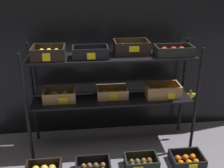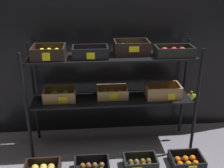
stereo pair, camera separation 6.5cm
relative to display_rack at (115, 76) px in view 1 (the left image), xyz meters
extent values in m
plane|color=slate|center=(-0.03, 0.00, -0.83)|extent=(10.00, 10.00, 0.00)
cube|color=black|center=(-0.03, 0.39, 0.39)|extent=(4.10, 0.12, 2.43)
cylinder|color=black|center=(-0.88, -0.19, -0.25)|extent=(0.03, 0.03, 1.15)
cylinder|color=black|center=(0.82, -0.19, -0.25)|extent=(0.03, 0.03, 1.15)
cylinder|color=black|center=(-0.88, 0.19, -0.25)|extent=(0.03, 0.03, 1.15)
cylinder|color=black|center=(0.82, 0.19, -0.25)|extent=(0.03, 0.03, 1.15)
cube|color=black|center=(-0.03, 0.00, -0.26)|extent=(1.66, 0.36, 0.02)
cube|color=black|center=(-0.03, 0.00, 0.20)|extent=(1.66, 0.36, 0.02)
cube|color=#A87F51|center=(-0.57, 0.02, -0.25)|extent=(0.33, 0.24, 0.01)
cube|color=#A87F51|center=(-0.57, -0.09, -0.19)|extent=(0.33, 0.02, 0.10)
cube|color=#A87F51|center=(-0.57, 0.14, -0.19)|extent=(0.33, 0.02, 0.10)
cube|color=#A87F51|center=(-0.73, 0.02, -0.19)|extent=(0.02, 0.21, 0.10)
cube|color=#A87F51|center=(-0.42, 0.02, -0.19)|extent=(0.02, 0.21, 0.10)
sphere|color=#82B343|center=(-0.63, 0.00, -0.21)|extent=(0.07, 0.07, 0.07)
sphere|color=#83C23C|center=(-0.51, -0.01, -0.21)|extent=(0.07, 0.07, 0.07)
sphere|color=#97C745|center=(-0.63, 0.06, -0.21)|extent=(0.07, 0.07, 0.07)
sphere|color=#8DBC3E|center=(-0.52, 0.05, -0.21)|extent=(0.07, 0.07, 0.07)
cube|color=yellow|center=(-0.53, -0.10, -0.21)|extent=(0.09, 0.01, 0.08)
cube|color=tan|center=(-0.02, 0.04, -0.25)|extent=(0.32, 0.22, 0.01)
cube|color=tan|center=(-0.02, -0.06, -0.20)|extent=(0.32, 0.02, 0.09)
cube|color=tan|center=(-0.02, 0.14, -0.20)|extent=(0.32, 0.02, 0.09)
cube|color=tan|center=(-0.18, 0.04, -0.20)|extent=(0.02, 0.19, 0.09)
cube|color=tan|center=(0.13, 0.04, -0.20)|extent=(0.02, 0.19, 0.09)
sphere|color=orange|center=(-0.10, 0.01, -0.21)|extent=(0.06, 0.06, 0.06)
sphere|color=orange|center=(-0.02, 0.01, -0.21)|extent=(0.06, 0.06, 0.06)
sphere|color=orange|center=(0.05, 0.01, -0.21)|extent=(0.06, 0.06, 0.06)
sphere|color=orange|center=(-0.10, 0.08, -0.21)|extent=(0.06, 0.06, 0.06)
sphere|color=orange|center=(-0.02, 0.07, -0.21)|extent=(0.06, 0.06, 0.06)
sphere|color=orange|center=(0.06, 0.07, -0.21)|extent=(0.06, 0.06, 0.06)
cube|color=yellow|center=(-0.02, -0.07, -0.20)|extent=(0.09, 0.01, 0.07)
cube|color=#A87F51|center=(0.51, -0.01, -0.25)|extent=(0.37, 0.22, 0.01)
cube|color=#A87F51|center=(0.51, -0.11, -0.18)|extent=(0.37, 0.02, 0.12)
cube|color=#A87F51|center=(0.51, 0.10, -0.18)|extent=(0.37, 0.02, 0.12)
cube|color=#A87F51|center=(0.34, -0.01, -0.18)|extent=(0.02, 0.19, 0.12)
cube|color=#A87F51|center=(0.69, -0.01, -0.18)|extent=(0.02, 0.19, 0.12)
sphere|color=orange|center=(0.43, -0.03, -0.20)|extent=(0.07, 0.07, 0.07)
sphere|color=orange|center=(0.51, -0.04, -0.20)|extent=(0.07, 0.07, 0.07)
sphere|color=orange|center=(0.60, -0.04, -0.20)|extent=(0.07, 0.07, 0.07)
sphere|color=orange|center=(0.42, 0.02, -0.20)|extent=(0.07, 0.07, 0.07)
sphere|color=orange|center=(0.52, 0.03, -0.20)|extent=(0.07, 0.07, 0.07)
sphere|color=orange|center=(0.60, 0.03, -0.20)|extent=(0.07, 0.07, 0.07)
cube|color=yellow|center=(0.58, -0.12, -0.21)|extent=(0.07, 0.01, 0.07)
cube|color=black|center=(-0.64, -0.03, 0.22)|extent=(0.31, 0.26, 0.01)
cube|color=black|center=(-0.64, -0.15, 0.28)|extent=(0.31, 0.02, 0.11)
cube|color=black|center=(-0.64, 0.10, 0.28)|extent=(0.31, 0.02, 0.11)
cube|color=black|center=(-0.79, -0.03, 0.28)|extent=(0.02, 0.23, 0.11)
cube|color=black|center=(-0.49, -0.03, 0.28)|extent=(0.02, 0.23, 0.11)
ellipsoid|color=yellow|center=(-0.72, -0.07, 0.26)|extent=(0.06, 0.06, 0.08)
ellipsoid|color=yellow|center=(-0.64, -0.07, 0.26)|extent=(0.06, 0.06, 0.08)
ellipsoid|color=yellow|center=(-0.56, -0.07, 0.26)|extent=(0.06, 0.06, 0.08)
ellipsoid|color=yellow|center=(-0.71, 0.02, 0.26)|extent=(0.06, 0.06, 0.08)
ellipsoid|color=yellow|center=(-0.64, 0.02, 0.26)|extent=(0.06, 0.06, 0.08)
ellipsoid|color=yellow|center=(-0.57, 0.01, 0.26)|extent=(0.06, 0.06, 0.08)
cube|color=yellow|center=(-0.65, -0.16, 0.27)|extent=(0.07, 0.01, 0.08)
cube|color=black|center=(-0.24, -0.04, 0.22)|extent=(0.34, 0.21, 0.01)
cube|color=black|center=(-0.24, -0.13, 0.27)|extent=(0.34, 0.02, 0.10)
cube|color=black|center=(-0.24, 0.06, 0.27)|extent=(0.34, 0.02, 0.10)
cube|color=black|center=(-0.41, -0.04, 0.27)|extent=(0.02, 0.17, 0.10)
cube|color=black|center=(-0.08, -0.04, 0.27)|extent=(0.02, 0.17, 0.10)
sphere|color=#631B56|center=(-0.35, -0.07, 0.25)|extent=(0.05, 0.05, 0.05)
sphere|color=#612355|center=(-0.30, -0.07, 0.25)|extent=(0.05, 0.05, 0.05)
sphere|color=#5A2846|center=(-0.24, -0.07, 0.25)|extent=(0.05, 0.05, 0.05)
sphere|color=#5E2F4F|center=(-0.19, -0.07, 0.25)|extent=(0.05, 0.05, 0.05)
sphere|color=#6D1956|center=(-0.14, -0.07, 0.25)|extent=(0.05, 0.05, 0.05)
sphere|color=#5A2154|center=(-0.35, 0.00, 0.25)|extent=(0.05, 0.05, 0.05)
sphere|color=#562D5D|center=(-0.29, -0.01, 0.25)|extent=(0.05, 0.05, 0.05)
sphere|color=#6A2A4B|center=(-0.24, -0.01, 0.25)|extent=(0.05, 0.05, 0.05)
sphere|color=#671C51|center=(-0.19, -0.01, 0.25)|extent=(0.05, 0.05, 0.05)
sphere|color=#6B2C57|center=(-0.13, -0.01, 0.25)|extent=(0.05, 0.05, 0.05)
cube|color=yellow|center=(-0.24, -0.14, 0.26)|extent=(0.08, 0.01, 0.06)
cube|color=black|center=(0.17, 0.05, 0.22)|extent=(0.35, 0.24, 0.01)
cube|color=black|center=(0.17, -0.06, 0.29)|extent=(0.35, 0.02, 0.13)
cube|color=black|center=(0.17, 0.16, 0.29)|extent=(0.35, 0.02, 0.13)
cube|color=black|center=(0.01, 0.05, 0.29)|extent=(0.02, 0.21, 0.13)
cube|color=black|center=(0.34, 0.05, 0.29)|extent=(0.02, 0.21, 0.13)
ellipsoid|color=tan|center=(0.09, 0.01, 0.27)|extent=(0.07, 0.07, 0.09)
ellipsoid|color=#AABA55|center=(0.17, 0.01, 0.27)|extent=(0.07, 0.07, 0.09)
ellipsoid|color=#BAB958|center=(0.25, 0.01, 0.27)|extent=(0.07, 0.07, 0.09)
ellipsoid|color=#ACB75A|center=(0.09, 0.09, 0.27)|extent=(0.07, 0.07, 0.09)
ellipsoid|color=#B7B04D|center=(0.17, 0.08, 0.27)|extent=(0.07, 0.07, 0.09)
ellipsoid|color=tan|center=(0.26, 0.08, 0.27)|extent=(0.07, 0.07, 0.09)
cube|color=yellow|center=(0.18, -0.07, 0.30)|extent=(0.10, 0.01, 0.06)
cube|color=black|center=(0.58, -0.05, 0.22)|extent=(0.37, 0.21, 0.01)
cube|color=black|center=(0.58, -0.15, 0.27)|extent=(0.37, 0.02, 0.09)
cube|color=black|center=(0.58, 0.04, 0.27)|extent=(0.37, 0.02, 0.09)
cube|color=black|center=(0.40, -0.05, 0.27)|extent=(0.02, 0.17, 0.09)
cube|color=black|center=(0.76, -0.05, 0.27)|extent=(0.02, 0.17, 0.09)
sphere|color=red|center=(0.49, -0.08, 0.26)|extent=(0.07, 0.07, 0.07)
sphere|color=red|center=(0.58, -0.08, 0.26)|extent=(0.07, 0.07, 0.07)
sphere|color=red|center=(0.67, -0.08, 0.26)|extent=(0.07, 0.07, 0.07)
sphere|color=red|center=(0.49, -0.03, 0.26)|extent=(0.07, 0.07, 0.07)
sphere|color=red|center=(0.59, -0.03, 0.26)|extent=(0.07, 0.07, 0.07)
sphere|color=red|center=(0.67, -0.03, 0.26)|extent=(0.07, 0.07, 0.07)
cylinder|color=brown|center=(0.86, 0.05, -0.24)|extent=(0.02, 0.02, 0.02)
ellipsoid|color=yellow|center=(0.84, 0.05, -0.31)|extent=(0.09, 0.03, 0.10)
ellipsoid|color=yellow|center=(0.84, 0.06, -0.31)|extent=(0.08, 0.03, 0.10)
ellipsoid|color=yellow|center=(0.85, 0.06, -0.31)|extent=(0.05, 0.03, 0.10)
ellipsoid|color=yellow|center=(0.87, 0.05, -0.31)|extent=(0.05, 0.03, 0.10)
ellipsoid|color=yellow|center=(0.88, 0.05, -0.31)|extent=(0.07, 0.03, 0.10)
ellipsoid|color=yellow|center=(0.88, 0.06, -0.31)|extent=(0.09, 0.03, 0.09)
cube|color=black|center=(-0.74, -0.33, -0.77)|extent=(0.34, 0.02, 0.10)
cube|color=black|center=(-0.58, -0.43, -0.77)|extent=(0.02, 0.18, 0.10)
sphere|color=gold|center=(-0.66, -0.41, -0.78)|extent=(0.07, 0.07, 0.07)
cube|color=black|center=(-0.26, -0.34, -0.76)|extent=(0.34, 0.02, 0.11)
cube|color=black|center=(-0.42, -0.46, -0.76)|extent=(0.02, 0.21, 0.11)
cube|color=black|center=(-0.10, -0.46, -0.76)|extent=(0.02, 0.21, 0.11)
ellipsoid|color=brown|center=(-0.36, -0.42, -0.78)|extent=(0.05, 0.05, 0.07)
ellipsoid|color=brown|center=(-0.30, -0.41, -0.78)|extent=(0.05, 0.05, 0.07)
ellipsoid|color=brown|center=(-0.23, -0.42, -0.78)|extent=(0.05, 0.05, 0.07)
ellipsoid|color=brown|center=(-0.17, -0.42, -0.78)|extent=(0.05, 0.05, 0.07)
cube|color=black|center=(0.22, -0.43, -0.82)|extent=(0.33, 0.21, 0.01)
cube|color=black|center=(0.22, -0.53, -0.76)|extent=(0.33, 0.02, 0.11)
cube|color=black|center=(0.22, -0.33, -0.76)|extent=(0.33, 0.02, 0.11)
cube|color=black|center=(0.06, -0.43, -0.76)|extent=(0.02, 0.18, 0.11)
cube|color=black|center=(0.38, -0.43, -0.76)|extent=(0.02, 0.18, 0.11)
ellipsoid|color=brown|center=(0.13, -0.46, -0.78)|extent=(0.05, 0.05, 0.07)
ellipsoid|color=brown|center=(0.19, -0.47, -0.78)|extent=(0.05, 0.05, 0.07)
ellipsoid|color=brown|center=(0.25, -0.46, -0.78)|extent=(0.05, 0.05, 0.07)
ellipsoid|color=brown|center=(0.31, -0.47, -0.78)|extent=(0.05, 0.05, 0.07)
ellipsoid|color=brown|center=(0.13, -0.40, -0.78)|extent=(0.05, 0.05, 0.07)
ellipsoid|color=brown|center=(0.19, -0.40, -0.78)|extent=(0.05, 0.05, 0.07)
ellipsoid|color=brown|center=(0.25, -0.40, -0.78)|extent=(0.05, 0.05, 0.07)
ellipsoid|color=brown|center=(0.31, -0.40, -0.78)|extent=(0.05, 0.05, 0.07)
cube|color=black|center=(0.69, -0.42, -0.82)|extent=(0.33, 0.25, 0.01)
cube|color=black|center=(0.69, -0.54, -0.77)|extent=(0.33, 0.02, 0.09)
cube|color=black|center=(0.69, -0.31, -0.77)|extent=(0.33, 0.02, 0.09)
cube|color=black|center=(0.54, -0.42, -0.77)|extent=(0.02, 0.22, 0.09)
cube|color=black|center=(0.85, -0.42, -0.77)|extent=(0.02, 0.22, 0.09)
sphere|color=orange|center=(0.61, -0.46, -0.79)|extent=(0.06, 0.06, 0.06)
sphere|color=orange|center=(0.70, -0.47, -0.79)|extent=(0.06, 0.06, 0.06)
sphere|color=orange|center=(0.77, -0.46, -0.79)|extent=(0.06, 0.06, 0.06)
sphere|color=orange|center=(0.61, -0.39, -0.79)|extent=(0.06, 0.06, 0.06)
sphere|color=orange|center=(0.70, -0.38, -0.79)|extent=(0.06, 0.06, 0.06)
sphere|color=orange|center=(0.77, -0.38, -0.79)|extent=(0.06, 0.06, 0.06)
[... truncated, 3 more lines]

